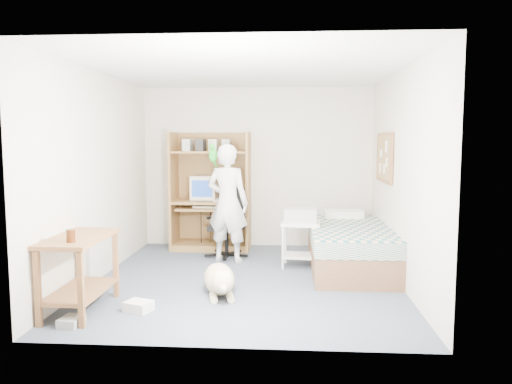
% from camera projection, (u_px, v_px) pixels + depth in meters
% --- Properties ---
extents(floor, '(4.00, 4.00, 0.00)m').
position_uv_depth(floor, '(247.00, 280.00, 6.04)').
color(floor, '#464E60').
rests_on(floor, ground).
extents(wall_back, '(3.60, 0.02, 2.50)m').
position_uv_depth(wall_back, '(257.00, 167.00, 7.89)').
color(wall_back, beige).
rests_on(wall_back, floor).
extents(wall_right, '(0.02, 4.00, 2.50)m').
position_uv_depth(wall_right, '(401.00, 178.00, 5.79)').
color(wall_right, beige).
rests_on(wall_right, floor).
extents(wall_left, '(0.02, 4.00, 2.50)m').
position_uv_depth(wall_left, '(99.00, 176.00, 6.03)').
color(wall_left, beige).
rests_on(wall_left, floor).
extents(ceiling, '(3.60, 4.00, 0.02)m').
position_uv_depth(ceiling, '(247.00, 69.00, 5.78)').
color(ceiling, white).
rests_on(ceiling, wall_back).
extents(computer_hutch, '(1.20, 0.63, 1.80)m').
position_uv_depth(computer_hutch, '(211.00, 196.00, 7.72)').
color(computer_hutch, brown).
rests_on(computer_hutch, floor).
extents(bed, '(1.02, 2.02, 0.66)m').
position_uv_depth(bed, '(350.00, 247.00, 6.53)').
color(bed, brown).
rests_on(bed, floor).
extents(side_desk, '(0.50, 1.00, 0.75)m').
position_uv_depth(side_desk, '(80.00, 262.00, 4.90)').
color(side_desk, brown).
rests_on(side_desk, floor).
extents(corkboard, '(0.04, 0.94, 0.66)m').
position_uv_depth(corkboard, '(384.00, 158.00, 6.66)').
color(corkboard, olive).
rests_on(corkboard, wall_right).
extents(office_chair, '(0.56, 0.56, 0.98)m').
position_uv_depth(office_chair, '(228.00, 232.00, 7.23)').
color(office_chair, black).
rests_on(office_chair, floor).
extents(person, '(0.68, 0.54, 1.63)m').
position_uv_depth(person, '(228.00, 203.00, 6.88)').
color(person, white).
rests_on(person, floor).
extents(parrot, '(0.12, 0.21, 0.33)m').
position_uv_depth(parrot, '(213.00, 154.00, 6.84)').
color(parrot, '#1B9816').
rests_on(parrot, person).
extents(dog, '(0.48, 1.03, 0.39)m').
position_uv_depth(dog, '(220.00, 279.00, 5.45)').
color(dog, tan).
rests_on(dog, floor).
extents(printer_cart, '(0.54, 0.45, 0.60)m').
position_uv_depth(printer_cart, '(301.00, 237.00, 6.62)').
color(printer_cart, white).
rests_on(printer_cart, floor).
extents(printer, '(0.45, 0.36, 0.18)m').
position_uv_depth(printer, '(301.00, 215.00, 6.59)').
color(printer, '#ABABA6').
rests_on(printer, printer_cart).
extents(crt_monitor, '(0.38, 0.41, 0.36)m').
position_uv_depth(crt_monitor, '(204.00, 187.00, 7.73)').
color(crt_monitor, beige).
rests_on(crt_monitor, computer_hutch).
extents(keyboard, '(0.47, 0.22, 0.03)m').
position_uv_depth(keyboard, '(208.00, 207.00, 7.59)').
color(keyboard, beige).
rests_on(keyboard, computer_hutch).
extents(pencil_cup, '(0.08, 0.08, 0.12)m').
position_uv_depth(pencil_cup, '(230.00, 197.00, 7.62)').
color(pencil_cup, gold).
rests_on(pencil_cup, computer_hutch).
extents(drink_glass, '(0.08, 0.08, 0.12)m').
position_uv_depth(drink_glass, '(71.00, 236.00, 4.58)').
color(drink_glass, '#431E0A').
rests_on(drink_glass, side_desk).
extents(floor_box_a, '(0.30, 0.28, 0.10)m').
position_uv_depth(floor_box_a, '(138.00, 306.00, 4.93)').
color(floor_box_a, silver).
rests_on(floor_box_a, floor).
extents(floor_box_b, '(0.20, 0.24, 0.08)m').
position_uv_depth(floor_box_b, '(71.00, 321.00, 4.54)').
color(floor_box_b, '#A9A9A4').
rests_on(floor_box_b, floor).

